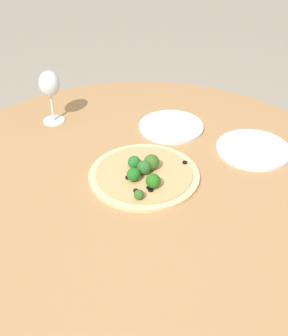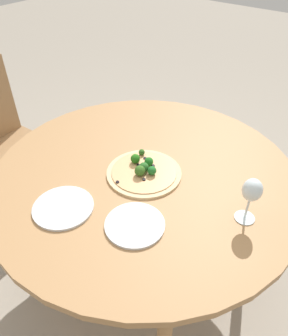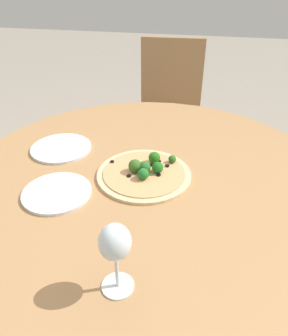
{
  "view_description": "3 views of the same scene",
  "coord_description": "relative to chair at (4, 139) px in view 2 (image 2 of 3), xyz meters",
  "views": [
    {
      "loc": [
        -0.65,
        -0.78,
        1.49
      ],
      "look_at": [
        0.01,
        0.01,
        0.76
      ],
      "focal_mm": 50.0,
      "sensor_mm": 36.0,
      "label": 1
    },
    {
      "loc": [
        0.82,
        0.64,
        1.59
      ],
      "look_at": [
        0.01,
        0.01,
        0.76
      ],
      "focal_mm": 35.0,
      "sensor_mm": 36.0,
      "label": 2
    },
    {
      "loc": [
        -0.16,
        0.87,
        1.33
      ],
      "look_at": [
        0.01,
        0.01,
        0.76
      ],
      "focal_mm": 35.0,
      "sensor_mm": 36.0,
      "label": 3
    }
  ],
  "objects": [
    {
      "name": "dining_table",
      "position": [
        -0.06,
        1.01,
        0.17
      ],
      "size": [
        1.26,
        1.26,
        0.73
      ],
      "color": "#A87A4C",
      "rests_on": "ground_plane"
    },
    {
      "name": "wine_glass",
      "position": [
        -0.07,
        1.45,
        0.36
      ],
      "size": [
        0.07,
        0.07,
        0.18
      ],
      "color": "silver",
      "rests_on": "dining_table"
    },
    {
      "name": "plate_near",
      "position": [
        0.19,
        1.17,
        0.23
      ],
      "size": [
        0.21,
        0.21,
        0.01
      ],
      "color": "silver",
      "rests_on": "dining_table"
    },
    {
      "name": "pizza",
      "position": [
        -0.05,
        1.02,
        0.24
      ],
      "size": [
        0.31,
        0.31,
        0.06
      ],
      "color": "#DBBC89",
      "rests_on": "dining_table"
    },
    {
      "name": "chair",
      "position": [
        0.0,
        0.0,
        0.0
      ],
      "size": [
        0.42,
        0.42,
        0.93
      ],
      "rotation": [
        0.0,
        0.0,
        -3.08
      ],
      "color": "#997047",
      "rests_on": "ground_plane"
    },
    {
      "name": "plate_far",
      "position": [
        0.29,
        0.91,
        0.23
      ],
      "size": [
        0.22,
        0.22,
        0.01
      ],
      "color": "silver",
      "rests_on": "dining_table"
    },
    {
      "name": "ground_plane",
      "position": [
        -0.06,
        1.01,
        -0.5
      ],
      "size": [
        12.0,
        12.0,
        0.0
      ],
      "primitive_type": "plane",
      "color": "gray"
    }
  ]
}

